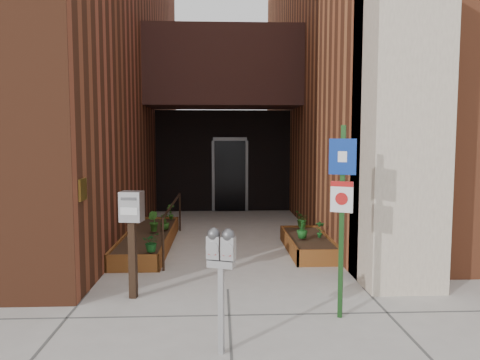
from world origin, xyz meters
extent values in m
plane|color=#9E9991|center=(0.00, 0.00, 0.00)|extent=(80.00, 80.00, 0.00)
cube|color=brown|center=(-6.00, 6.70, 5.00)|extent=(8.00, 14.60, 10.00)
cube|color=#9A4C2C|center=(6.00, 7.15, 5.00)|extent=(8.00, 13.70, 10.00)
cube|color=#B8A58D|center=(2.55, 0.20, 2.20)|extent=(1.10, 1.20, 4.40)
cube|color=black|center=(0.00, 6.00, 4.00)|extent=(4.20, 2.00, 2.00)
cube|color=black|center=(0.00, 7.40, 1.50)|extent=(4.00, 0.30, 3.00)
cube|color=black|center=(0.20, 7.22, 1.05)|extent=(0.90, 0.06, 2.10)
cube|color=#B79338|center=(-1.99, -0.20, 1.50)|extent=(0.04, 0.30, 0.30)
cube|color=brown|center=(-1.55, 0.92, 0.15)|extent=(0.90, 0.04, 0.30)
cube|color=brown|center=(-1.55, 4.48, 0.15)|extent=(0.90, 0.04, 0.30)
cube|color=brown|center=(-1.98, 2.70, 0.15)|extent=(0.04, 3.60, 0.30)
cube|color=brown|center=(-1.12, 2.70, 0.15)|extent=(0.04, 3.60, 0.30)
cube|color=black|center=(-1.55, 2.70, 0.13)|extent=(0.82, 3.52, 0.26)
cube|color=brown|center=(1.60, 1.12, 0.15)|extent=(0.80, 0.04, 0.30)
cube|color=brown|center=(1.60, 3.28, 0.15)|extent=(0.80, 0.04, 0.30)
cube|color=brown|center=(1.22, 2.20, 0.15)|extent=(0.04, 2.20, 0.30)
cube|color=brown|center=(1.98, 2.20, 0.15)|extent=(0.04, 2.20, 0.30)
cube|color=black|center=(1.60, 2.20, 0.13)|extent=(0.72, 2.12, 0.26)
cylinder|color=black|center=(-1.05, 1.00, 0.45)|extent=(0.04, 0.04, 0.90)
cylinder|color=black|center=(-1.05, 4.30, 0.45)|extent=(0.04, 0.04, 0.90)
cylinder|color=black|center=(-1.05, 2.65, 0.88)|extent=(0.04, 3.30, 0.04)
cube|color=#A5A5A8|center=(-0.10, -2.01, 0.45)|extent=(0.07, 0.07, 0.91)
cube|color=#A5A5A8|center=(-0.10, -2.01, 0.94)|extent=(0.29, 0.19, 0.07)
cube|color=#A5A5A8|center=(-0.17, -1.99, 1.11)|extent=(0.16, 0.13, 0.24)
sphere|color=#59595B|center=(-0.17, -1.99, 1.24)|extent=(0.13, 0.13, 0.13)
cube|color=white|center=(-0.19, -2.03, 1.12)|extent=(0.08, 0.03, 0.05)
cube|color=#B21414|center=(-0.19, -2.03, 1.05)|extent=(0.08, 0.03, 0.03)
cube|color=#A5A5A8|center=(-0.03, -2.04, 1.11)|extent=(0.16, 0.13, 0.24)
sphere|color=#59595B|center=(-0.03, -2.04, 1.24)|extent=(0.13, 0.13, 0.13)
cube|color=white|center=(-0.04, -2.08, 1.12)|extent=(0.08, 0.03, 0.05)
cube|color=#B21414|center=(-0.04, -2.08, 1.05)|extent=(0.08, 0.03, 0.03)
cube|color=#173C16|center=(1.37, -1.11, 1.18)|extent=(0.07, 0.07, 2.36)
cube|color=navy|center=(1.35, -1.14, 1.98)|extent=(0.30, 0.15, 0.43)
cube|color=white|center=(1.35, -1.14, 1.98)|extent=(0.10, 0.06, 0.13)
cube|color=white|center=(1.35, -1.14, 1.50)|extent=(0.25, 0.13, 0.38)
cube|color=#B21414|center=(1.35, -1.14, 1.66)|extent=(0.25, 0.12, 0.06)
cylinder|color=#B21414|center=(1.35, -1.15, 1.48)|extent=(0.14, 0.07, 0.15)
cube|color=black|center=(-1.31, -0.29, 0.54)|extent=(0.11, 0.11, 1.08)
cube|color=#B2B2B4|center=(-1.31, -0.29, 1.28)|extent=(0.33, 0.26, 0.41)
cube|color=#59595B|center=(-1.33, -0.40, 1.39)|extent=(0.21, 0.05, 0.04)
cube|color=white|center=(-1.33, -0.40, 1.23)|extent=(0.23, 0.05, 0.10)
imported|color=#164F1C|center=(-1.25, 1.10, 0.47)|extent=(0.33, 0.33, 0.33)
imported|color=#265819|center=(-1.47, 2.82, 0.50)|extent=(0.31, 0.31, 0.40)
imported|color=#215016|center=(-1.25, 2.99, 0.46)|extent=(0.23, 0.23, 0.33)
imported|color=#29611B|center=(-1.25, 4.17, 0.49)|extent=(0.28, 0.28, 0.38)
imported|color=#195A1E|center=(1.45, 2.04, 0.48)|extent=(0.23, 0.23, 0.37)
imported|color=#19591F|center=(1.80, 2.06, 0.46)|extent=(0.22, 0.22, 0.32)
imported|color=#214F16|center=(1.64, 3.10, 0.47)|extent=(0.41, 0.41, 0.34)
camera|label=1|loc=(-0.11, -6.64, 2.22)|focal=35.00mm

